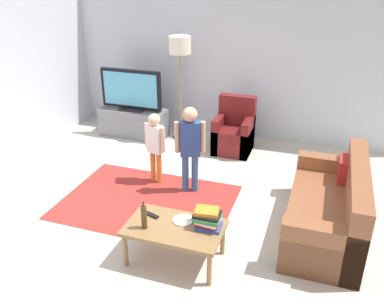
{
  "coord_description": "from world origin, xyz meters",
  "views": [
    {
      "loc": [
        1.53,
        -3.87,
        2.89
      ],
      "look_at": [
        0.0,
        0.6,
        0.65
      ],
      "focal_mm": 38.37,
      "sensor_mm": 36.0,
      "label": 1
    }
  ],
  "objects_px": {
    "couch": "(332,211)",
    "armchair": "(234,133)",
    "child_center": "(190,142)",
    "coffee_table": "(175,230)",
    "tv_stand": "(134,123)",
    "tv": "(131,90)",
    "bottle": "(144,217)",
    "tv_remote": "(152,215)",
    "plate": "(183,220)",
    "child_near_tv": "(155,142)",
    "book_stack": "(208,219)",
    "floor_lamp": "(180,51)"
  },
  "relations": [
    {
      "from": "child_center",
      "to": "coffee_table",
      "type": "distance_m",
      "value": 1.49
    },
    {
      "from": "tv_remote",
      "to": "book_stack",
      "type": "bearing_deg",
      "value": 17.78
    },
    {
      "from": "child_center",
      "to": "tv",
      "type": "bearing_deg",
      "value": 136.62
    },
    {
      "from": "tv",
      "to": "armchair",
      "type": "distance_m",
      "value": 1.93
    },
    {
      "from": "child_near_tv",
      "to": "plate",
      "type": "distance_m",
      "value": 1.67
    },
    {
      "from": "child_center",
      "to": "tv_remote",
      "type": "height_order",
      "value": "child_center"
    },
    {
      "from": "tv_stand",
      "to": "coffee_table",
      "type": "distance_m",
      "value": 3.52
    },
    {
      "from": "tv",
      "to": "child_near_tv",
      "type": "distance_m",
      "value": 1.79
    },
    {
      "from": "child_near_tv",
      "to": "tv_remote",
      "type": "xyz_separation_m",
      "value": [
        0.56,
        -1.4,
        -0.19
      ]
    },
    {
      "from": "tv",
      "to": "coffee_table",
      "type": "height_order",
      "value": "tv"
    },
    {
      "from": "couch",
      "to": "floor_lamp",
      "type": "distance_m",
      "value": 3.56
    },
    {
      "from": "tv_stand",
      "to": "child_center",
      "type": "bearing_deg",
      "value": -43.77
    },
    {
      "from": "armchair",
      "to": "tv_remote",
      "type": "distance_m",
      "value": 2.82
    },
    {
      "from": "floor_lamp",
      "to": "child_near_tv",
      "type": "distance_m",
      "value": 1.86
    },
    {
      "from": "tv",
      "to": "child_center",
      "type": "bearing_deg",
      "value": -43.38
    },
    {
      "from": "tv_stand",
      "to": "tv_remote",
      "type": "relative_size",
      "value": 7.06
    },
    {
      "from": "couch",
      "to": "coffee_table",
      "type": "distance_m",
      "value": 1.85
    },
    {
      "from": "book_stack",
      "to": "coffee_table",
      "type": "bearing_deg",
      "value": -162.75
    },
    {
      "from": "coffee_table",
      "to": "tv_remote",
      "type": "relative_size",
      "value": 5.88
    },
    {
      "from": "couch",
      "to": "armchair",
      "type": "relative_size",
      "value": 2.0
    },
    {
      "from": "tv",
      "to": "floor_lamp",
      "type": "distance_m",
      "value": 1.11
    },
    {
      "from": "couch",
      "to": "tv_remote",
      "type": "height_order",
      "value": "couch"
    },
    {
      "from": "tv",
      "to": "plate",
      "type": "distance_m",
      "value": 3.46
    },
    {
      "from": "tv_stand",
      "to": "tv",
      "type": "distance_m",
      "value": 0.6
    },
    {
      "from": "floor_lamp",
      "to": "child_near_tv",
      "type": "relative_size",
      "value": 1.73
    },
    {
      "from": "tv_remote",
      "to": "plate",
      "type": "bearing_deg",
      "value": 21.06
    },
    {
      "from": "couch",
      "to": "child_near_tv",
      "type": "height_order",
      "value": "child_near_tv"
    },
    {
      "from": "floor_lamp",
      "to": "tv_remote",
      "type": "relative_size",
      "value": 10.47
    },
    {
      "from": "bottle",
      "to": "tv",
      "type": "bearing_deg",
      "value": 118.35
    },
    {
      "from": "bottle",
      "to": "tv_remote",
      "type": "height_order",
      "value": "bottle"
    },
    {
      "from": "coffee_table",
      "to": "plate",
      "type": "distance_m",
      "value": 0.14
    },
    {
      "from": "tv_stand",
      "to": "child_near_tv",
      "type": "xyz_separation_m",
      "value": [
        1.06,
        -1.44,
        0.37
      ]
    },
    {
      "from": "couch",
      "to": "bottle",
      "type": "height_order",
      "value": "couch"
    },
    {
      "from": "tv_remote",
      "to": "coffee_table",
      "type": "bearing_deg",
      "value": -0.64
    },
    {
      "from": "plate",
      "to": "tv",
      "type": "bearing_deg",
      "value": 125.13
    },
    {
      "from": "armchair",
      "to": "floor_lamp",
      "type": "distance_m",
      "value": 1.61
    },
    {
      "from": "floor_lamp",
      "to": "book_stack",
      "type": "relative_size",
      "value": 6.1
    },
    {
      "from": "tv_stand",
      "to": "child_center",
      "type": "height_order",
      "value": "child_center"
    },
    {
      "from": "floor_lamp",
      "to": "tv",
      "type": "bearing_deg",
      "value": -168.46
    },
    {
      "from": "book_stack",
      "to": "plate",
      "type": "height_order",
      "value": "book_stack"
    },
    {
      "from": "floor_lamp",
      "to": "bottle",
      "type": "distance_m",
      "value": 3.46
    },
    {
      "from": "child_center",
      "to": "tv_remote",
      "type": "relative_size",
      "value": 7.11
    },
    {
      "from": "couch",
      "to": "bottle",
      "type": "xyz_separation_m",
      "value": [
        -1.81,
        -1.15,
        0.26
      ]
    },
    {
      "from": "armchair",
      "to": "coffee_table",
      "type": "height_order",
      "value": "armchair"
    },
    {
      "from": "floor_lamp",
      "to": "book_stack",
      "type": "height_order",
      "value": "floor_lamp"
    },
    {
      "from": "tv_stand",
      "to": "plate",
      "type": "xyz_separation_m",
      "value": [
        1.97,
        -2.83,
        0.18
      ]
    },
    {
      "from": "child_near_tv",
      "to": "child_center",
      "type": "bearing_deg",
      "value": -9.76
    },
    {
      "from": "floor_lamp",
      "to": "child_center",
      "type": "xyz_separation_m",
      "value": [
        0.76,
        -1.69,
        -0.82
      ]
    },
    {
      "from": "armchair",
      "to": "coffee_table",
      "type": "xyz_separation_m",
      "value": [
        0.07,
        -2.91,
        0.07
      ]
    },
    {
      "from": "armchair",
      "to": "tv_stand",
      "type": "bearing_deg",
      "value": 178.78
    }
  ]
}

